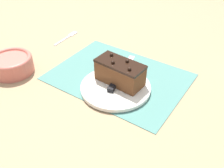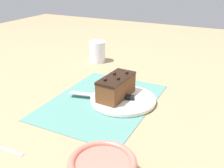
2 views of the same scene
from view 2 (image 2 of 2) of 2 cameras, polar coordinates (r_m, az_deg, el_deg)
The scene contains 6 objects.
ground_plane at distance 0.93m, azimuth -2.13°, elevation -3.87°, with size 3.00×3.00×0.00m, color #9E7F5B.
placemat_woven at distance 0.93m, azimuth -2.14°, elevation -3.76°, with size 0.46×0.34×0.00m, color slate.
cake_plate at distance 0.93m, azimuth 2.42°, elevation -3.37°, with size 0.23×0.23×0.01m.
chocolate_cake at distance 0.92m, azimuth 0.93°, elevation -0.59°, with size 0.16×0.09×0.09m.
serving_knife at distance 0.93m, azimuth 0.07°, elevation -2.62°, with size 0.07×0.24×0.01m.
drinking_glass at distance 1.33m, azimuth -3.21°, elevation 7.03°, with size 0.08×0.08×0.10m.
Camera 2 is at (0.72, 0.40, 0.43)m, focal length 42.00 mm.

